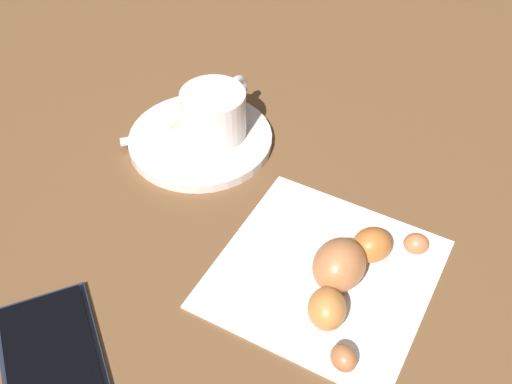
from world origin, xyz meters
The scene contains 8 objects.
ground_plane centered at (0.00, 0.00, 0.00)m, with size 1.80×1.80×0.00m, color brown.
saucer centered at (0.11, -0.04, 0.01)m, with size 0.15×0.15×0.01m, color silver.
espresso_cup centered at (0.11, -0.05, 0.04)m, with size 0.07×0.09×0.05m.
teaspoon centered at (0.12, -0.04, 0.01)m, with size 0.08×0.11×0.01m.
sugar_packet centered at (0.15, -0.05, 0.01)m, with size 0.06×0.02×0.01m, color beige.
napkin centered at (-0.09, 0.01, 0.00)m, with size 0.18×0.18×0.00m, color white.
croissant centered at (-0.11, 0.01, 0.02)m, with size 0.09×0.16×0.04m.
cell_phone centered at (0.00, 0.22, 0.00)m, with size 0.17×0.13×0.01m.
Camera 1 is at (-0.27, 0.29, 0.42)m, focal length 43.44 mm.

